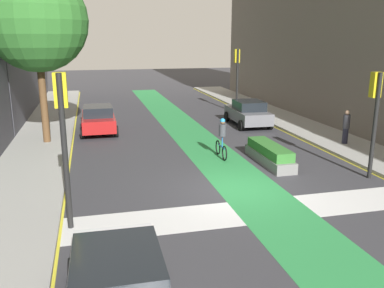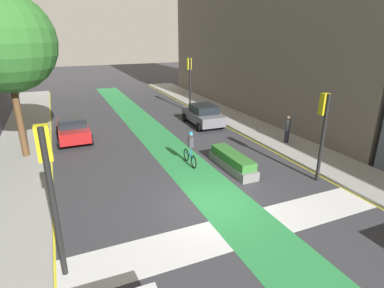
# 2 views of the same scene
# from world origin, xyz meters

# --- Properties ---
(ground_plane) EXTENTS (120.00, 120.00, 0.00)m
(ground_plane) POSITION_xyz_m (0.00, 0.00, 0.00)
(ground_plane) COLOR #38383D
(bike_lane_paint) EXTENTS (2.40, 60.00, 0.01)m
(bike_lane_paint) POSITION_xyz_m (0.51, 0.00, 0.00)
(bike_lane_paint) COLOR #2D8C47
(bike_lane_paint) RESTS_ON ground_plane
(crosswalk_band) EXTENTS (12.00, 1.80, 0.01)m
(crosswalk_band) POSITION_xyz_m (0.00, -2.00, 0.00)
(crosswalk_band) COLOR silver
(crosswalk_band) RESTS_ON ground_plane
(sidewalk_left) EXTENTS (3.00, 60.00, 0.15)m
(sidewalk_left) POSITION_xyz_m (-7.50, 0.00, 0.07)
(sidewalk_left) COLOR #9E9E99
(sidewalk_left) RESTS_ON ground_plane
(curb_stripe_left) EXTENTS (0.16, 60.00, 0.01)m
(curb_stripe_left) POSITION_xyz_m (-6.00, 0.00, 0.01)
(curb_stripe_left) COLOR yellow
(curb_stripe_left) RESTS_ON ground_plane
(curb_stripe_right) EXTENTS (0.16, 60.00, 0.01)m
(curb_stripe_right) POSITION_xyz_m (6.00, 0.00, 0.01)
(curb_stripe_right) COLOR yellow
(curb_stripe_right) RESTS_ON ground_plane
(traffic_signal_near_right) EXTENTS (0.35, 0.52, 4.09)m
(traffic_signal_near_right) POSITION_xyz_m (5.50, 0.04, 2.87)
(traffic_signal_near_right) COLOR black
(traffic_signal_near_right) RESTS_ON ground_plane
(traffic_signal_near_left) EXTENTS (0.35, 0.52, 4.42)m
(traffic_signal_near_left) POSITION_xyz_m (-5.68, -1.67, 3.10)
(traffic_signal_near_left) COLOR black
(traffic_signal_near_left) RESTS_ON ground_plane
(traffic_signal_far_right) EXTENTS (0.35, 0.52, 4.55)m
(traffic_signal_far_right) POSITION_xyz_m (5.36, 14.84, 3.18)
(traffic_signal_far_right) COLOR black
(traffic_signal_far_right) RESTS_ON ground_plane
(car_red_left_far) EXTENTS (2.02, 4.20, 1.57)m
(car_red_left_far) POSITION_xyz_m (-4.56, 10.66, 0.80)
(car_red_left_far) COLOR #A51919
(car_red_left_far) RESTS_ON ground_plane
(car_white_left_near) EXTENTS (2.08, 4.23, 1.57)m
(car_white_left_near) POSITION_xyz_m (-4.61, -6.31, 0.80)
(car_white_left_near) COLOR silver
(car_white_left_near) RESTS_ON ground_plane
(car_grey_right_far) EXTENTS (2.15, 4.26, 1.57)m
(car_grey_right_far) POSITION_xyz_m (4.55, 10.44, 0.80)
(car_grey_right_far) COLOR slate
(car_grey_right_far) RESTS_ON ground_plane
(cyclist_in_lane) EXTENTS (0.32, 1.73, 1.86)m
(cyclist_in_lane) POSITION_xyz_m (0.75, 3.96, 0.97)
(cyclist_in_lane) COLOR black
(cyclist_in_lane) RESTS_ON ground_plane
(pedestrian_sidewalk_right_a) EXTENTS (0.34, 0.34, 1.69)m
(pedestrian_sidewalk_right_a) POSITION_xyz_m (7.44, 4.47, 1.01)
(pedestrian_sidewalk_right_a) COLOR #262638
(pedestrian_sidewalk_right_a) RESTS_ON sidewalk_right
(street_tree_near) EXTENTS (4.90, 4.90, 8.42)m
(street_tree_near) POSITION_xyz_m (-7.21, 8.46, 6.10)
(street_tree_near) COLOR brown
(street_tree_near) RESTS_ON sidewalk_left
(median_planter) EXTENTS (0.91, 3.49, 0.85)m
(median_planter) POSITION_xyz_m (2.51, 2.66, 0.40)
(median_planter) COLOR slate
(median_planter) RESTS_ON ground_plane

